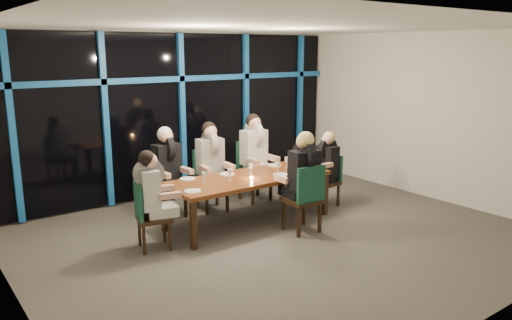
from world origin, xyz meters
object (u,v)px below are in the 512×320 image
(chair_near_mid, at_px, (306,195))
(diner_far_left, at_px, (168,159))
(chair_far_mid, at_px, (209,176))
(chair_end_right, at_px, (328,177))
(chair_far_right, at_px, (252,167))
(diner_end_right, at_px, (326,158))
(diner_far_right, at_px, (255,145))
(water_pitcher, at_px, (295,168))
(dining_table, at_px, (248,181))
(diner_end_left, at_px, (152,185))
(chair_end_left, at_px, (147,213))
(diner_far_mid, at_px, (211,154))
(chair_far_left, at_px, (166,183))
(diner_near_mid, at_px, (303,167))
(wine_bottle, at_px, (301,161))

(chair_near_mid, xyz_separation_m, diner_far_left, (-1.30, 1.86, 0.38))
(chair_far_mid, height_order, chair_end_right, chair_far_mid)
(chair_far_right, bearing_deg, diner_end_right, -54.36)
(diner_far_right, distance_m, water_pitcher, 1.20)
(dining_table, bearing_deg, chair_far_mid, 97.58)
(diner_far_right, bearing_deg, diner_end_left, -157.45)
(chair_end_left, distance_m, diner_far_left, 1.41)
(dining_table, xyz_separation_m, diner_far_right, (0.80, 0.91, 0.34))
(dining_table, relative_size, chair_end_right, 2.91)
(chair_end_left, bearing_deg, chair_far_mid, -43.56)
(chair_end_left, relative_size, chair_near_mid, 0.90)
(diner_far_mid, bearing_deg, chair_far_mid, 90.00)
(diner_far_left, bearing_deg, chair_far_left, 90.00)
(chair_near_mid, xyz_separation_m, diner_near_mid, (0.01, 0.09, 0.41))
(chair_far_left, height_order, diner_far_left, diner_far_left)
(chair_end_right, height_order, wine_bottle, wine_bottle)
(chair_end_right, height_order, diner_far_mid, diner_far_mid)
(dining_table, height_order, diner_end_right, diner_end_right)
(diner_end_left, xyz_separation_m, wine_bottle, (2.69, 0.02, -0.03))
(diner_end_left, bearing_deg, water_pitcher, -80.74)
(chair_end_left, relative_size, wine_bottle, 2.87)
(chair_far_mid, bearing_deg, diner_far_right, 2.28)
(diner_near_mid, bearing_deg, chair_end_right, -145.91)
(chair_far_left, height_order, chair_end_left, chair_far_left)
(dining_table, height_order, chair_far_right, chair_far_right)
(chair_far_left, bearing_deg, chair_near_mid, -60.77)
(chair_end_left, relative_size, diner_end_right, 1.08)
(diner_far_mid, distance_m, diner_end_left, 1.80)
(chair_end_right, relative_size, diner_end_left, 0.97)
(dining_table, relative_size, diner_far_right, 2.49)
(diner_far_mid, distance_m, wine_bottle, 1.50)
(chair_far_left, distance_m, diner_end_left, 1.42)
(chair_end_right, relative_size, diner_far_left, 0.91)
(chair_far_mid, xyz_separation_m, diner_far_mid, (-0.01, -0.09, 0.41))
(dining_table, xyz_separation_m, diner_far_left, (-0.89, 0.98, 0.29))
(dining_table, height_order, diner_far_left, diner_far_left)
(chair_far_left, bearing_deg, diner_near_mid, -59.37)
(chair_far_right, bearing_deg, diner_far_mid, -171.79)
(chair_far_mid, xyz_separation_m, chair_end_left, (-1.61, -1.02, -0.05))
(diner_far_mid, height_order, diner_end_left, diner_far_mid)
(water_pitcher, bearing_deg, dining_table, 141.82)
(chair_far_mid, distance_m, chair_end_right, 2.07)
(chair_far_left, bearing_deg, chair_far_right, -6.86)
(diner_end_right, bearing_deg, diner_far_mid, -122.01)
(diner_end_left, xyz_separation_m, water_pitcher, (2.37, -0.20, -0.06))
(diner_far_left, relative_size, water_pitcher, 5.40)
(chair_far_mid, xyz_separation_m, wine_bottle, (1.16, -1.02, 0.30))
(chair_far_mid, distance_m, chair_near_mid, 1.91)
(wine_bottle, bearing_deg, chair_end_left, -179.89)
(dining_table, relative_size, chair_end_left, 2.75)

